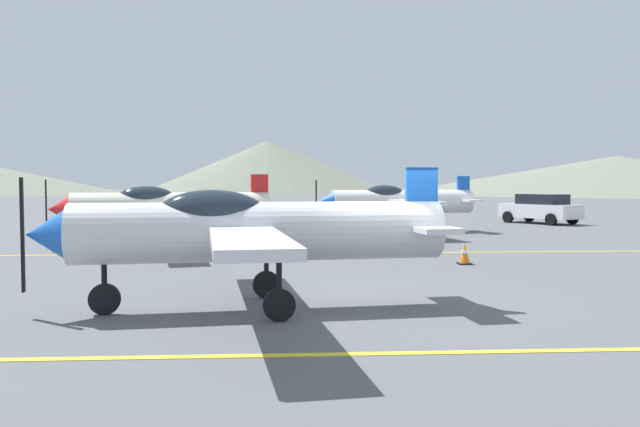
% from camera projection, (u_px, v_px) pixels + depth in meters
% --- Properties ---
extents(ground_plane, '(400.00, 400.00, 0.00)m').
position_uv_depth(ground_plane, '(397.00, 302.00, 12.19)').
color(ground_plane, '#54565B').
extents(apron_line_near, '(80.00, 0.16, 0.01)m').
position_uv_depth(apron_line_near, '(447.00, 353.00, 8.58)').
color(apron_line_near, yellow).
rests_on(apron_line_near, ground_plane).
extents(apron_line_far, '(80.00, 0.16, 0.01)m').
position_uv_depth(apron_line_far, '(350.00, 253.00, 20.55)').
color(apron_line_far, yellow).
rests_on(apron_line_far, ground_plane).
extents(airplane_near, '(7.45, 8.54, 2.55)m').
position_uv_depth(airplane_near, '(245.00, 230.00, 11.42)').
color(airplane_near, silver).
rests_on(airplane_near, ground_plane).
extents(airplane_mid, '(7.47, 8.52, 2.55)m').
position_uv_depth(airplane_mid, '(164.00, 207.00, 21.78)').
color(airplane_mid, silver).
rests_on(airplane_mid, ground_plane).
extents(airplane_far, '(7.47, 8.52, 2.55)m').
position_uv_depth(airplane_far, '(397.00, 201.00, 28.64)').
color(airplane_far, white).
rests_on(airplane_far, ground_plane).
extents(car_sedan, '(3.70, 4.63, 1.62)m').
position_uv_depth(car_sedan, '(540.00, 208.00, 35.23)').
color(car_sedan, white).
rests_on(car_sedan, ground_plane).
extents(traffic_cone_front, '(0.36, 0.36, 0.59)m').
position_uv_depth(traffic_cone_front, '(465.00, 254.00, 17.81)').
color(traffic_cone_front, black).
rests_on(traffic_cone_front, ground_plane).
extents(hill_centerleft, '(57.65, 57.65, 12.13)m').
position_uv_depth(hill_centerleft, '(268.00, 166.00, 153.76)').
color(hill_centerleft, slate).
rests_on(hill_centerleft, ground_plane).
extents(hill_centerright, '(89.35, 89.35, 7.45)m').
position_uv_depth(hill_centerright, '(617.00, 175.00, 127.83)').
color(hill_centerright, slate).
rests_on(hill_centerright, ground_plane).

